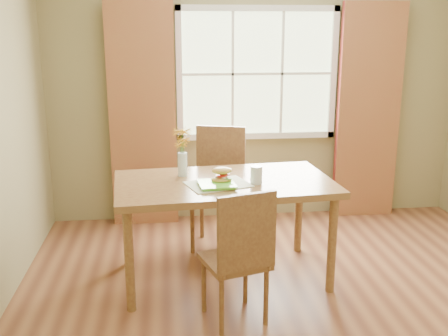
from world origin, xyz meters
name	(u,v)px	position (x,y,z in m)	size (l,w,h in m)	color
room	(305,120)	(0.00, 0.00, 1.35)	(4.24, 3.84, 2.74)	brown
window	(257,74)	(0.00, 1.87, 1.50)	(1.62, 0.06, 1.32)	beige
curtain_left	(143,117)	(-1.15, 1.78, 1.10)	(0.65, 0.08, 2.20)	maroon
curtain_right	(368,113)	(1.15, 1.78, 1.10)	(0.65, 0.08, 2.20)	maroon
dining_table	(224,191)	(-0.49, 0.46, 0.73)	(1.73, 1.06, 0.81)	olive
chair_near	(240,252)	(-0.46, -0.24, 0.53)	(0.50, 0.50, 0.96)	brown
chair_far	(219,181)	(-0.46, 1.17, 0.60)	(0.57, 0.57, 1.09)	brown
placemat	(218,184)	(-0.54, 0.37, 0.81)	(0.45, 0.33, 0.01)	beige
plate	(217,185)	(-0.56, 0.32, 0.82)	(0.26, 0.26, 0.01)	#6AE238
croissant_sandwich	(222,175)	(-0.52, 0.36, 0.88)	(0.17, 0.11, 0.12)	gold
water_glass	(256,175)	(-0.26, 0.37, 0.87)	(0.09, 0.09, 0.13)	silver
flower_vase	(182,147)	(-0.80, 0.64, 1.04)	(0.16, 0.16, 0.39)	silver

